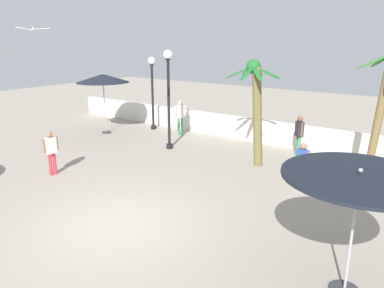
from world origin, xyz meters
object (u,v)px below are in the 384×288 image
Objects in this scene: lamp_post_0 at (152,83)px; guest_3 at (299,132)px; patio_umbrella_2 at (359,184)px; palm_tree_1 at (384,101)px; patio_umbrella_0 at (103,79)px; seagull_0 at (33,29)px; palm_tree_2 at (256,99)px; guest_0 at (302,162)px; guest_2 at (180,114)px; lamp_post_1 at (168,88)px; guest_1 at (51,149)px.

guest_3 is at bearing -0.72° from lamp_post_0.
patio_umbrella_2 is 0.60× the size of palm_tree_1.
patio_umbrella_0 is 2.65× the size of seagull_0.
seagull_0 reaches higher than patio_umbrella_0.
palm_tree_2 is at bearing -173.84° from palm_tree_1.
lamp_post_0 is (-11.66, 7.68, 0.24)m from patio_umbrella_2.
seagull_0 reaches higher than palm_tree_1.
palm_tree_2 is 3.13m from guest_0.
palm_tree_2 is 2.25× the size of guest_2.
guest_2 is at bearing 61.04° from seagull_0.
patio_umbrella_2 is 1.73× the size of guest_0.
guest_2 is (-4.92, 1.81, -1.43)m from palm_tree_2.
palm_tree_1 is 1.12× the size of palm_tree_2.
palm_tree_2 reaches higher than guest_2.
lamp_post_0 is 2.25× the size of guest_3.
guest_3 is 11.30m from seagull_0.
seagull_0 reaches higher than lamp_post_1.
seagull_0 reaches higher than guest_3.
patio_umbrella_0 is 1.73× the size of guest_2.
lamp_post_0 is 7.55m from guest_1.
lamp_post_1 is at bearing -64.05° from guest_2.
guest_2 is 1.52× the size of seagull_0.
guest_2 is (-9.70, 7.49, -1.13)m from patio_umbrella_2.
palm_tree_1 is 1.05× the size of lamp_post_1.
seagull_0 is at bearing -155.32° from palm_tree_2.
patio_umbrella_0 is at bearing 177.10° from lamp_post_1.
lamp_post_0 is 2.47× the size of guest_0.
guest_1 is at bearing -148.77° from palm_tree_1.
lamp_post_0 is (-11.01, 1.55, -0.33)m from palm_tree_1.
palm_tree_2 is at bearing 24.68° from seagull_0.
guest_0 is at bearing 12.70° from seagull_0.
guest_3 is 1.46× the size of seagull_0.
palm_tree_1 is 3.12m from guest_0.
lamp_post_0 is 9.93m from guest_0.
patio_umbrella_0 is 12.40m from palm_tree_1.
lamp_post_0 is 2.16× the size of guest_2.
lamp_post_0 reaches higher than guest_1.
palm_tree_1 is at bearing 45.01° from guest_0.
palm_tree_2 is at bearing 45.08° from guest_1.
seagull_0 is at bearing 150.69° from guest_1.
lamp_post_1 is (2.99, -2.29, 0.19)m from lamp_post_0.
palm_tree_2 is 0.93× the size of lamp_post_1.
palm_tree_2 reaches higher than patio_umbrella_2.
lamp_post_1 is 2.76× the size of guest_0.
guest_1 is 0.93× the size of guest_3.
lamp_post_1 is at bearing -156.15° from guest_3.
seagull_0 is at bearing -100.62° from lamp_post_0.
palm_tree_1 reaches higher than guest_2.
seagull_0 is at bearing -118.96° from guest_2.
lamp_post_1 reaches higher than patio_umbrella_2.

